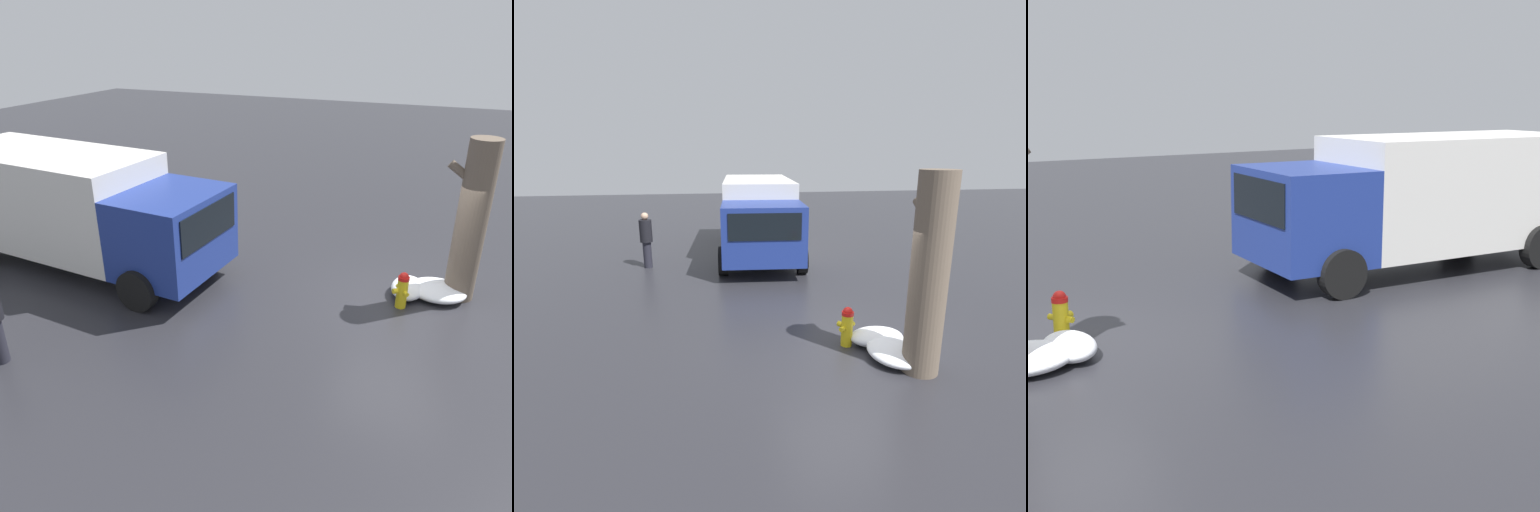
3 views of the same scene
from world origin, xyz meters
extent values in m
plane|color=#28282D|center=(0.00, 0.00, 0.00)|extent=(60.00, 60.00, 0.00)
cylinder|color=yellow|center=(0.00, 0.00, 0.32)|extent=(0.22, 0.22, 0.64)
cylinder|color=red|center=(0.00, 0.00, 0.68)|extent=(0.24, 0.24, 0.07)
sphere|color=red|center=(0.00, 0.00, 0.71)|extent=(0.19, 0.19, 0.19)
cylinder|color=yellow|center=(0.13, 0.09, 0.40)|extent=(0.15, 0.15, 0.11)
cylinder|color=yellow|center=(-0.09, 0.13, 0.40)|extent=(0.13, 0.13, 0.09)
cylinder|color=yellow|center=(0.09, -0.13, 0.40)|extent=(0.13, 0.13, 0.09)
cylinder|color=#6B5B4C|center=(-1.10, -0.96, 1.73)|extent=(0.62, 0.62, 3.47)
cylinder|color=#6B5B4C|center=(-0.81, -0.96, 2.71)|extent=(0.71, 0.17, 0.57)
cube|color=navy|center=(4.87, 1.01, 1.34)|extent=(2.05, 2.59, 1.77)
cube|color=black|center=(3.92, 1.08, 1.69)|extent=(0.18, 2.06, 0.78)
cube|color=silver|center=(8.48, 0.75, 1.58)|extent=(5.52, 2.84, 2.27)
cylinder|color=black|center=(4.88, -0.22, 0.45)|extent=(0.92, 0.34, 0.90)
cylinder|color=black|center=(5.05, 2.23, 0.45)|extent=(0.92, 0.34, 0.90)
cylinder|color=black|center=(9.73, -0.57, 0.45)|extent=(0.92, 0.34, 0.90)
ellipsoid|color=white|center=(-0.06, -0.60, 0.17)|extent=(0.70, 1.07, 0.33)
ellipsoid|color=white|center=(-0.67, -0.74, 0.16)|extent=(1.23, 1.07, 0.33)
camera|label=1|loc=(-0.72, 9.62, 5.46)|focal=35.00mm
camera|label=2|loc=(-6.92, 2.58, 3.74)|focal=28.00mm
camera|label=3|loc=(-2.50, -10.00, 3.54)|focal=50.00mm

